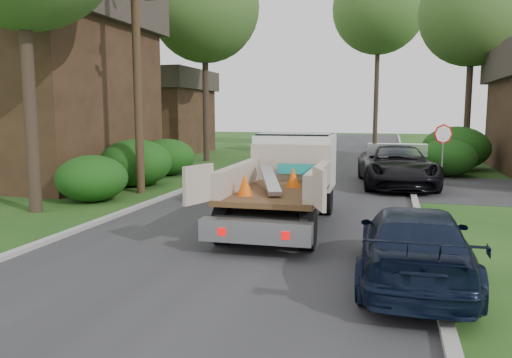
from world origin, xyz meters
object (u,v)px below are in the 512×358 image
Objects in this scene: tree_center_far at (379,8)px; stop_sign at (443,142)px; tree_right_far at (473,13)px; navy_suv at (414,245)px; black_pickup at (397,166)px; tree_left_far at (205,7)px; flatbed_truck at (289,174)px; utility_pole at (137,48)px; house_left_far at (153,110)px; house_left_near at (23,80)px.

stop_sign is at bearing -81.34° from tree_center_far.
tree_right_far reaches higher than navy_suv.
black_pickup is (1.53, -20.87, -10.16)m from tree_center_far.
tree_left_far reaches higher than stop_sign.
tree_center_far is 29.71m from flatbed_truck.
utility_pole is at bearing -159.38° from stop_sign.
flatbed_truck is at bearing -61.63° from tree_left_far.
tree_center_far is (-3.20, 21.00, 9.20)m from stop_sign.
navy_suv is at bearing -95.97° from black_pickup.
tree_right_far is (12.98, 15.02, 3.31)m from utility_pole.
stop_sign is 16.65m from tree_left_far.
stop_sign is at bearing -11.42° from black_pickup.
house_left_near is at bearing -84.29° from house_left_far.
stop_sign is 13.08m from tree_right_far.
tree_left_far is (4.50, 10.00, 4.70)m from house_left_near.
black_pickup is (-3.97, -10.87, -7.66)m from tree_right_far.
flatbed_truck is 7.75m from black_pickup.
tree_right_far is 11.68m from tree_center_far.
house_left_near is 0.67× the size of tree_center_far.
black_pickup is (17.03, -12.87, -2.23)m from house_left_far.
navy_suv is (11.23, -19.50, -8.32)m from tree_left_far.
navy_suv is at bearing -86.95° from tree_center_far.
tree_right_far is 13.88m from black_pickup.
utility_pole is 7.85m from flatbed_truck.
utility_pole is 1.32× the size of house_left_far.
house_left_near reaches higher than stop_sign.
stop_sign reaches higher than black_pickup.
black_pickup is at bearing -37.08° from house_left_far.
house_left_far is 0.66× the size of tree_right_far.
house_left_near is at bearing -146.31° from tree_right_far.
tree_center_far is at bearing 58.67° from house_left_near.
tree_left_far is at bearing 137.50° from black_pickup.
tree_center_far is at bearing 27.30° from house_left_far.
utility_pole is 12.70m from navy_suv.
tree_center_far is at bearing -87.51° from navy_suv.
stop_sign is at bearing -32.21° from tree_left_far.
black_pickup is (-1.67, 0.13, -0.96)m from stop_sign.
navy_suv is at bearing -31.12° from house_left_near.
house_left_near is 13.92m from flatbed_truck.
utility_pole is at bearing -162.26° from black_pickup.
tree_left_far reaches higher than black_pickup.
tree_center_far is at bearing 87.20° from black_pickup.
navy_suv is (15.73, -9.50, -3.62)m from house_left_near.
house_left_near is at bearing -31.69° from navy_suv.
house_left_near is at bearing -179.17° from black_pickup.
house_left_near is at bearing -121.33° from tree_center_far.
navy_suv is at bearing -97.26° from stop_sign.
house_left_near is 0.85× the size of tree_right_far.
utility_pole is 0.87× the size of tree_right_far.
flatbed_truck reaches higher than black_pickup.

